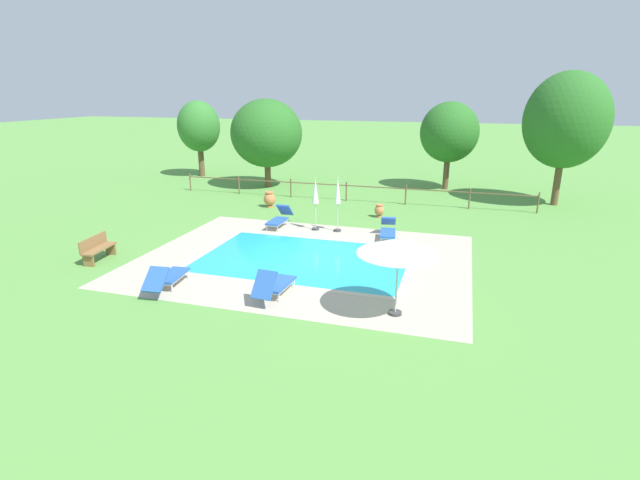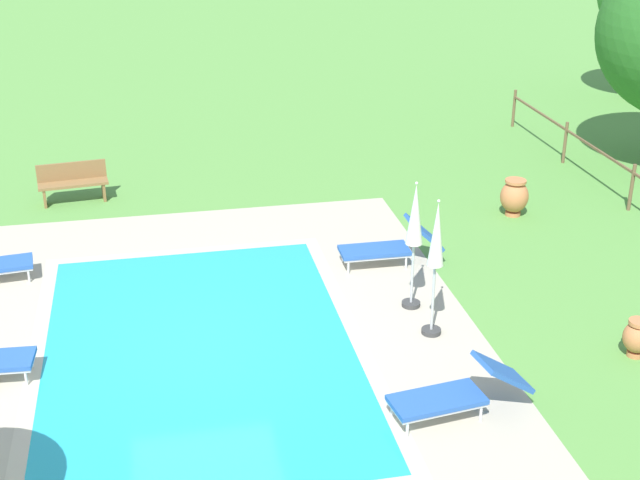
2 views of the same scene
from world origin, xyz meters
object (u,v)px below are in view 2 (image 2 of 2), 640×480
(patio_umbrella_closed_row_centre, at_px, (415,223))
(terracotta_urn_by_tree, at_px, (637,337))
(sun_lounger_north_far, at_px, (456,392))
(terracotta_urn_near_fence, at_px, (514,196))
(sun_lounger_north_near_steps, at_px, (389,246))
(patio_umbrella_closed_row_west, at_px, (436,246))
(wooden_bench_lawn_side, at_px, (73,181))

(patio_umbrella_closed_row_centre, bearing_deg, terracotta_urn_by_tree, 52.43)
(sun_lounger_north_far, distance_m, terracotta_urn_near_fence, 7.65)
(sun_lounger_north_near_steps, bearing_deg, terracotta_urn_near_fence, 119.26)
(patio_umbrella_closed_row_centre, bearing_deg, patio_umbrella_closed_row_west, 3.05)
(sun_lounger_north_far, distance_m, patio_umbrella_closed_row_west, 2.55)
(sun_lounger_north_far, xyz_separation_m, terracotta_urn_by_tree, (-0.93, 3.26, -0.03))
(patio_umbrella_closed_row_west, distance_m, terracotta_urn_near_fence, 5.68)
(patio_umbrella_closed_row_west, relative_size, patio_umbrella_closed_row_centre, 1.02)
(sun_lounger_north_far, relative_size, patio_umbrella_closed_row_west, 0.89)
(patio_umbrella_closed_row_west, relative_size, terracotta_urn_near_fence, 2.90)
(sun_lounger_north_far, relative_size, terracotta_urn_by_tree, 3.35)
(terracotta_urn_near_fence, bearing_deg, sun_lounger_north_near_steps, -60.74)
(patio_umbrella_closed_row_centre, bearing_deg, wooden_bench_lawn_side, -136.47)
(sun_lounger_north_far, distance_m, wooden_bench_lawn_side, 10.96)
(sun_lounger_north_near_steps, xyz_separation_m, patio_umbrella_closed_row_west, (2.66, -0.01, 1.18))
(patio_umbrella_closed_row_centre, xyz_separation_m, wooden_bench_lawn_side, (-6.23, -5.92, -1.08))
(terracotta_urn_near_fence, height_order, terracotta_urn_by_tree, terracotta_urn_near_fence)
(sun_lounger_north_near_steps, relative_size, terracotta_urn_by_tree, 3.13)
(patio_umbrella_closed_row_centre, bearing_deg, sun_lounger_north_near_steps, 177.78)
(patio_umbrella_closed_row_west, height_order, patio_umbrella_closed_row_centre, patio_umbrella_closed_row_west)
(sun_lounger_north_far, height_order, terracotta_urn_near_fence, same)
(sun_lounger_north_near_steps, distance_m, sun_lounger_north_far, 4.90)
(sun_lounger_north_near_steps, bearing_deg, terracotta_urn_by_tree, 35.98)
(terracotta_urn_by_tree, bearing_deg, sun_lounger_north_far, -74.03)
(patio_umbrella_closed_row_west, height_order, wooden_bench_lawn_side, patio_umbrella_closed_row_west)
(patio_umbrella_closed_row_centre, xyz_separation_m, terracotta_urn_near_fence, (-3.53, 3.34, -1.12))
(wooden_bench_lawn_side, height_order, terracotta_urn_by_tree, wooden_bench_lawn_side)
(sun_lounger_north_far, relative_size, patio_umbrella_closed_row_centre, 0.91)
(sun_lounger_north_near_steps, relative_size, patio_umbrella_closed_row_centre, 0.86)
(patio_umbrella_closed_row_centre, height_order, terracotta_urn_near_fence, patio_umbrella_closed_row_centre)
(sun_lounger_north_far, bearing_deg, wooden_bench_lawn_side, -149.30)
(terracotta_urn_by_tree, bearing_deg, patio_umbrella_closed_row_west, -114.16)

